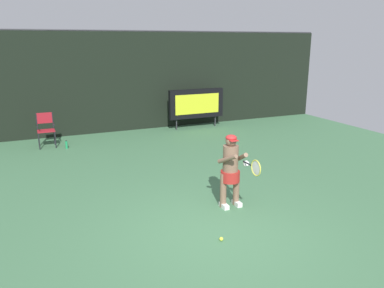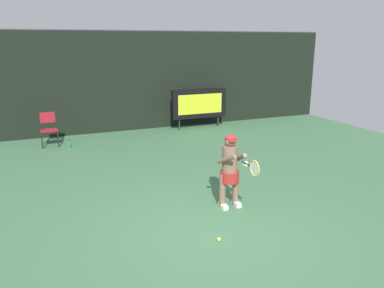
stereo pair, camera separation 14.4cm
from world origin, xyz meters
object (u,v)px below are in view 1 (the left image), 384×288
Objects in this scene: umpire_chair at (46,128)px; water_bottle at (66,145)px; tennis_ball_loose at (221,239)px; tennis_racket at (255,168)px; scoreboard at (196,104)px; tennis_player at (231,168)px.

umpire_chair is 4.08× the size of water_bottle.
umpire_chair is 15.88× the size of tennis_ball_loose.
tennis_racket is 1.47m from tennis_ball_loose.
tennis_ball_loose is (-3.19, -8.09, -0.91)m from scoreboard.
umpire_chair is 7.88m from tennis_ball_loose.
tennis_player reaches higher than tennis_ball_loose.
tennis_racket is (0.14, -0.67, 0.19)m from tennis_player.
tennis_racket is at bearing -106.39° from scoreboard.
water_bottle is at bearing -167.86° from scoreboard.
tennis_player is at bearing 55.21° from tennis_ball_loose.
tennis_racket is (-2.23, -7.57, 0.07)m from scoreboard.
scoreboard is 8.30× the size of water_bottle.
scoreboard is 5.54m from umpire_chair.
scoreboard is at bearing 68.49° from tennis_ball_loose.
scoreboard is at bearing 6.05° from umpire_chair.
scoreboard reaches higher than water_bottle.
tennis_player is 22.08× the size of tennis_ball_loose.
tennis_ball_loose is at bearing -132.16° from tennis_racket.
tennis_player is at bearing 121.38° from tennis_racket.
tennis_racket is 8.85× the size of tennis_ball_loose.
scoreboard is 1.47× the size of tennis_player.
tennis_ball_loose is at bearing -75.84° from water_bottle.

